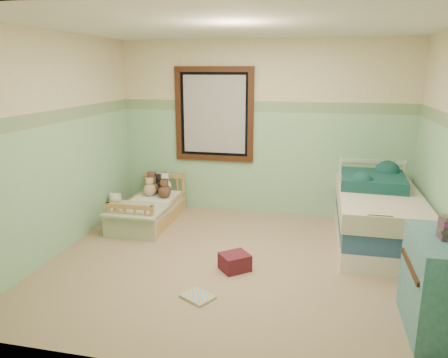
% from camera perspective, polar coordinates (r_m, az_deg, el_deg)
% --- Properties ---
extents(floor, '(4.20, 3.60, 0.02)m').
position_cam_1_polar(floor, '(4.82, 1.85, -11.32)').
color(floor, '#917355').
rests_on(floor, ground).
extents(ceiling, '(4.20, 3.60, 0.02)m').
position_cam_1_polar(ceiling, '(4.36, 2.13, 20.03)').
color(ceiling, silver).
rests_on(ceiling, wall_back).
extents(wall_back, '(4.20, 0.04, 2.50)m').
position_cam_1_polar(wall_back, '(6.18, 5.11, 6.63)').
color(wall_back, beige).
rests_on(wall_back, floor).
extents(wall_front, '(4.20, 0.04, 2.50)m').
position_cam_1_polar(wall_front, '(2.73, -5.08, -3.50)').
color(wall_front, beige).
rests_on(wall_front, floor).
extents(wall_left, '(0.04, 3.60, 2.50)m').
position_cam_1_polar(wall_left, '(5.23, -21.34, 4.26)').
color(wall_left, beige).
rests_on(wall_left, floor).
extents(wainscot_mint, '(4.20, 0.01, 1.50)m').
position_cam_1_polar(wainscot_mint, '(6.25, 4.99, 2.07)').
color(wainscot_mint, '#80C18C').
rests_on(wainscot_mint, floor).
extents(border_strip, '(4.20, 0.01, 0.15)m').
position_cam_1_polar(border_strip, '(6.13, 5.16, 9.63)').
color(border_strip, '#3C7049').
rests_on(border_strip, wall_back).
extents(window_frame, '(1.16, 0.06, 1.36)m').
position_cam_1_polar(window_frame, '(6.24, -1.35, 8.62)').
color(window_frame, black).
rests_on(window_frame, wall_back).
extents(window_blinds, '(0.92, 0.01, 1.12)m').
position_cam_1_polar(window_blinds, '(6.25, -1.33, 8.63)').
color(window_blinds, beige).
rests_on(window_blinds, window_frame).
extents(toddler_bed_frame, '(0.66, 1.31, 0.17)m').
position_cam_1_polar(toddler_bed_frame, '(6.12, -9.92, -4.85)').
color(toddler_bed_frame, '#956335').
rests_on(toddler_bed_frame, floor).
extents(toddler_mattress, '(0.60, 1.26, 0.12)m').
position_cam_1_polar(toddler_mattress, '(6.07, -9.98, -3.57)').
color(toddler_mattress, white).
rests_on(toddler_mattress, toddler_bed_frame).
extents(patchwork_quilt, '(0.71, 0.66, 0.03)m').
position_cam_1_polar(patchwork_quilt, '(5.69, -11.58, -4.08)').
color(patchwork_quilt, '#7899B3').
rests_on(patchwork_quilt, toddler_mattress).
extents(plush_bed_brown, '(0.21, 0.21, 0.21)m').
position_cam_1_polar(plush_bed_brown, '(6.52, -9.60, -0.77)').
color(plush_bed_brown, brown).
rests_on(plush_bed_brown, toddler_mattress).
extents(plush_bed_white, '(0.20, 0.20, 0.20)m').
position_cam_1_polar(plush_bed_white, '(6.45, -7.95, -0.93)').
color(plush_bed_white, white).
rests_on(plush_bed_white, toddler_mattress).
extents(plush_bed_tan, '(0.18, 0.18, 0.18)m').
position_cam_1_polar(plush_bed_tan, '(6.31, -9.92, -1.42)').
color(plush_bed_tan, tan).
rests_on(plush_bed_tan, toddler_mattress).
extents(plush_bed_dark, '(0.18, 0.18, 0.18)m').
position_cam_1_polar(plush_bed_dark, '(6.23, -7.96, -1.56)').
color(plush_bed_dark, black).
rests_on(plush_bed_dark, toddler_mattress).
extents(plush_floor_cream, '(0.27, 0.27, 0.27)m').
position_cam_1_polar(plush_floor_cream, '(6.25, -14.24, -4.18)').
color(plush_floor_cream, beige).
rests_on(plush_floor_cream, floor).
extents(plush_floor_tan, '(0.24, 0.24, 0.24)m').
position_cam_1_polar(plush_floor_tan, '(5.74, -13.49, -5.99)').
color(plush_floor_tan, tan).
rests_on(plush_floor_tan, floor).
extents(twin_bed_frame, '(0.91, 1.81, 0.22)m').
position_cam_1_polar(twin_bed_frame, '(5.60, 19.62, -7.09)').
color(twin_bed_frame, white).
rests_on(twin_bed_frame, floor).
extents(twin_boxspring, '(0.91, 1.81, 0.22)m').
position_cam_1_polar(twin_boxspring, '(5.52, 19.81, -4.96)').
color(twin_boxspring, navy).
rests_on(twin_boxspring, twin_bed_frame).
extents(twin_mattress, '(0.94, 1.85, 0.22)m').
position_cam_1_polar(twin_mattress, '(5.46, 20.01, -2.78)').
color(twin_mattress, beige).
rests_on(twin_mattress, twin_boxspring).
extents(teal_blanket, '(0.81, 0.86, 0.14)m').
position_cam_1_polar(teal_blanket, '(5.69, 19.31, -0.15)').
color(teal_blanket, '#0D4041').
rests_on(teal_blanket, twin_mattress).
extents(dresser, '(0.51, 0.81, 0.81)m').
position_cam_1_polar(dresser, '(3.93, 27.24, -12.63)').
color(dresser, '#3B6473').
rests_on(dresser, floor).
extents(red_pillow, '(0.38, 0.38, 0.18)m').
position_cam_1_polar(red_pillow, '(4.64, 1.45, -11.04)').
color(red_pillow, maroon).
rests_on(red_pillow, floor).
extents(floor_book, '(0.36, 0.34, 0.03)m').
position_cam_1_polar(floor_book, '(4.16, -3.55, -15.45)').
color(floor_book, '#FDB642').
rests_on(floor_book, floor).
extents(extra_plush_0, '(0.19, 0.19, 0.19)m').
position_cam_1_polar(extra_plush_0, '(6.37, -9.59, -1.26)').
color(extra_plush_0, brown).
rests_on(extra_plush_0, toddler_mattress).
extents(extra_plush_1, '(0.18, 0.18, 0.18)m').
position_cam_1_polar(extra_plush_1, '(6.18, -7.96, -1.69)').
color(extra_plush_1, brown).
rests_on(extra_plush_1, toddler_mattress).
extents(extra_plush_2, '(0.19, 0.19, 0.19)m').
position_cam_1_polar(extra_plush_2, '(6.47, -8.64, -0.95)').
color(extra_plush_2, black).
rests_on(extra_plush_2, toddler_mattress).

